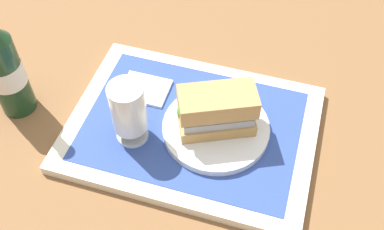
{
  "coord_description": "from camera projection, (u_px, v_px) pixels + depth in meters",
  "views": [
    {
      "loc": [
        -0.15,
        0.49,
        0.69
      ],
      "look_at": [
        0.0,
        0.0,
        0.05
      ],
      "focal_mm": 43.47,
      "sensor_mm": 36.0,
      "label": 1
    }
  ],
  "objects": [
    {
      "name": "ground_plane",
      "position": [
        192.0,
        132.0,
        0.85
      ],
      "size": [
        3.0,
        3.0,
        0.0
      ],
      "primitive_type": "plane",
      "color": "brown"
    },
    {
      "name": "plate",
      "position": [
        215.0,
        130.0,
        0.82
      ],
      "size": [
        0.19,
        0.19,
        0.01
      ],
      "primitive_type": "cylinder",
      "color": "white",
      "rests_on": "placemat"
    },
    {
      "name": "napkin_folded",
      "position": [
        145.0,
        89.0,
        0.89
      ],
      "size": [
        0.09,
        0.07,
        0.01
      ],
      "primitive_type": "cube",
      "color": "white",
      "rests_on": "placemat"
    },
    {
      "name": "tray",
      "position": [
        192.0,
        129.0,
        0.84
      ],
      "size": [
        0.44,
        0.32,
        0.02
      ],
      "primitive_type": "cube",
      "color": "beige",
      "rests_on": "ground_plane"
    },
    {
      "name": "beer_glass",
      "position": [
        129.0,
        110.0,
        0.77
      ],
      "size": [
        0.06,
        0.06,
        0.12
      ],
      "color": "silver",
      "rests_on": "placemat"
    },
    {
      "name": "sandwich",
      "position": [
        214.0,
        113.0,
        0.78
      ],
      "size": [
        0.14,
        0.11,
        0.08
      ],
      "rotation": [
        0.0,
        0.0,
        0.43
      ],
      "color": "tan",
      "rests_on": "plate"
    },
    {
      "name": "placemat",
      "position": [
        192.0,
        125.0,
        0.84
      ],
      "size": [
        0.38,
        0.27,
        0.0
      ],
      "primitive_type": "cube",
      "color": "#2D4793",
      "rests_on": "tray"
    },
    {
      "name": "beer_bottle",
      "position": [
        3.0,
        68.0,
        0.81
      ],
      "size": [
        0.07,
        0.07,
        0.27
      ],
      "color": "#19381E",
      "rests_on": "ground_plane"
    }
  ]
}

